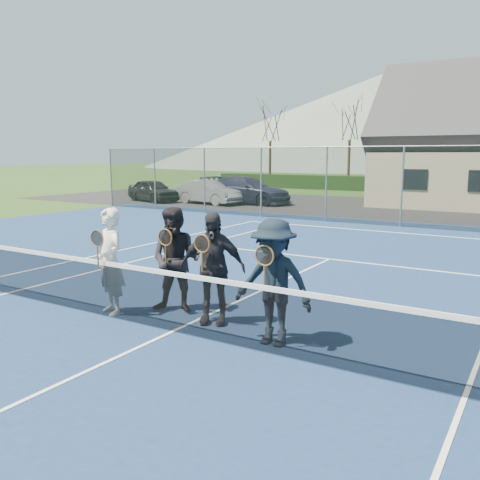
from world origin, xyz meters
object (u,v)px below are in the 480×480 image
at_px(car_a, 153,190).
at_px(player_d, 274,282).
at_px(car_c, 247,190).
at_px(player_c, 212,268).
at_px(player_b, 176,260).
at_px(tennis_net, 172,299).
at_px(player_a, 110,261).
at_px(car_b, 209,192).

xyz_separation_m(car_a, player_d, (16.56, -16.44, 0.27)).
distance_m(car_c, player_c, 20.39).
relative_size(player_b, player_d, 1.00).
xyz_separation_m(player_c, player_d, (1.26, -0.32, -0.00)).
height_order(car_c, tennis_net, car_c).
bearing_deg(tennis_net, player_d, 13.05).
bearing_deg(tennis_net, car_a, 131.83).
xyz_separation_m(player_a, player_c, (1.73, 0.49, -0.00)).
distance_m(car_a, player_c, 22.23).
relative_size(car_b, player_b, 2.22).
bearing_deg(player_b, tennis_net, -55.11).
distance_m(car_b, player_c, 20.25).
bearing_deg(car_c, car_b, 127.16).
bearing_deg(player_b, player_a, -142.73).
relative_size(car_a, player_a, 2.11).
height_order(car_a, player_a, player_a).
bearing_deg(player_d, player_a, -176.80).
bearing_deg(car_c, player_b, -151.49).
relative_size(player_a, player_d, 1.00).
distance_m(car_c, player_a, 20.05).
distance_m(car_a, car_b, 3.68).
bearing_deg(player_b, car_b, 123.36).
relative_size(player_a, player_b, 1.00).
height_order(car_b, player_d, player_d).
xyz_separation_m(car_b, car_c, (1.69, 1.23, 0.09)).
relative_size(player_a, player_c, 1.00).
bearing_deg(player_a, car_b, 120.19).
height_order(car_b, car_c, car_c).
distance_m(tennis_net, player_d, 1.62).
distance_m(player_b, player_d, 2.18).
distance_m(car_a, player_b, 21.51).
bearing_deg(player_d, player_b, 166.91).
bearing_deg(car_c, tennis_net, -151.11).
distance_m(player_b, player_c, 0.88).
height_order(player_b, player_c, same).
height_order(tennis_net, player_b, player_b).
height_order(player_a, player_d, same).
height_order(car_a, player_c, player_c).
bearing_deg(player_d, car_b, 127.41).
bearing_deg(player_c, player_b, 168.66).
distance_m(car_b, player_b, 19.62).
xyz_separation_m(car_c, player_c, (9.96, -17.79, 0.17)).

